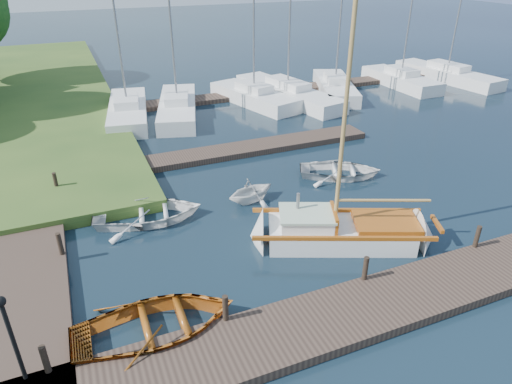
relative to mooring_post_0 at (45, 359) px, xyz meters
name	(u,v)px	position (x,y,z in m)	size (l,w,h in m)	color
ground	(256,219)	(7.50, 5.00, -0.70)	(160.00, 160.00, 0.00)	black
near_dock	(339,317)	(7.50, -1.00, -0.55)	(18.00, 2.20, 0.30)	#33261F
left_dock	(32,234)	(-0.50, 7.00, -0.55)	(2.20, 18.00, 0.30)	#33261F
far_dock	(243,149)	(9.50, 11.50, -0.55)	(14.00, 1.60, 0.30)	#33261F
pontoon	(296,89)	(17.50, 21.00, -0.55)	(30.00, 1.60, 0.30)	#33261F
mooring_post_0	(45,359)	(0.00, 0.00, 0.00)	(0.16, 0.16, 0.80)	black
mooring_post_1	(225,308)	(4.50, 0.00, 0.00)	(0.16, 0.16, 0.80)	black
mooring_post_2	(365,268)	(9.00, 0.00, 0.00)	(0.16, 0.16, 0.80)	black
mooring_post_3	(477,237)	(13.50, 0.00, 0.00)	(0.16, 0.16, 0.80)	black
mooring_post_4	(60,244)	(0.50, 5.00, 0.00)	(0.16, 0.16, 0.80)	black
mooring_post_5	(56,182)	(0.50, 10.00, 0.00)	(0.16, 0.16, 0.80)	black
lamp_post	(9,328)	(-0.50, 0.00, 1.17)	(0.24, 0.24, 2.44)	black
sailboat	(344,233)	(9.80, 2.38, -0.36)	(7.35, 4.61, 9.83)	white
dinghy	(156,321)	(2.70, 0.49, -0.25)	(3.14, 4.39, 0.91)	#873C0D
tender_a	(148,211)	(3.65, 6.55, -0.28)	(2.92, 4.09, 0.85)	white
tender_b	(251,189)	(7.89, 6.47, -0.14)	(1.85, 2.14, 1.13)	white
tender_c	(340,169)	(12.58, 7.06, -0.32)	(2.64, 3.69, 0.76)	white
marina_boat_0	(128,109)	(4.90, 19.35, -0.13)	(3.50, 8.14, 11.17)	white
marina_boat_1	(178,106)	(7.94, 18.90, -0.14)	(4.36, 8.55, 10.22)	white
marina_boat_2	(254,95)	(13.34, 19.23, -0.11)	(4.16, 7.67, 12.21)	white
marina_boat_3	(288,92)	(15.89, 19.22, -0.13)	(4.19, 10.15, 12.18)	white
marina_boat_4	(335,86)	(19.79, 19.28, -0.13)	(4.96, 8.10, 10.51)	white
marina_boat_6	(401,79)	(25.62, 19.16, -0.14)	(2.26, 7.24, 9.09)	white
marina_boat_7	(447,73)	(30.18, 19.11, -0.12)	(3.35, 9.33, 12.25)	white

